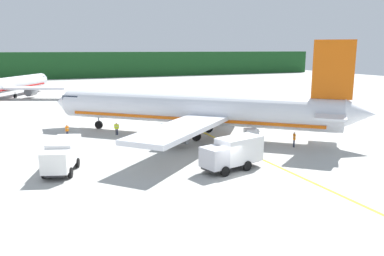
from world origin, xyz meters
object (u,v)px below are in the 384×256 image
airliner_mid_apron (7,85)px  crew_marshaller (67,130)px  crew_loader_left (294,138)px  crew_loader_right (117,128)px  airliner_foreground (196,110)px  service_truck_fuel (62,154)px  cargo_container_near (251,137)px  service_truck_baggage (233,152)px

airliner_mid_apron → crew_marshaller: size_ratio=19.42×
crew_loader_left → crew_loader_right: bearing=140.1°
airliner_foreground → service_truck_fuel: size_ratio=4.82×
service_truck_fuel → crew_loader_left: size_ratio=3.98×
crew_loader_left → cargo_container_near: bearing=146.1°
crew_loader_right → service_truck_baggage: bearing=-70.6°
airliner_mid_apron → service_truck_fuel: size_ratio=4.63×
airliner_foreground → crew_marshaller: size_ratio=20.20×
airliner_mid_apron → crew_marshaller: (8.13, -48.07, -1.90)m
cargo_container_near → service_truck_fuel: bearing=-176.0°
service_truck_baggage → crew_loader_right: service_truck_baggage is taller
service_truck_baggage → cargo_container_near: size_ratio=3.16×
airliner_foreground → cargo_container_near: bearing=-60.8°
crew_loader_left → crew_loader_right: 22.17m
crew_loader_left → crew_marshaller: bearing=146.5°
service_truck_baggage → crew_loader_right: size_ratio=3.99×
service_truck_fuel → cargo_container_near: service_truck_fuel is taller
service_truck_fuel → cargo_container_near: bearing=4.0°
airliner_mid_apron → cargo_container_near: 66.46m
airliner_mid_apron → crew_loader_left: bearing=-63.8°
cargo_container_near → crew_loader_left: 4.79m
crew_marshaller → airliner_foreground: bearing=-20.3°
airliner_mid_apron → crew_loader_right: airliner_mid_apron is taller
cargo_container_near → crew_marshaller: cargo_container_near is taller
airliner_mid_apron → service_truck_baggage: 70.93m
cargo_container_near → crew_loader_left: size_ratio=1.18×
cargo_container_near → crew_marshaller: size_ratio=1.24×
service_truck_fuel → crew_loader_right: 15.17m
airliner_mid_apron → cargo_container_near: bearing=-65.9°
airliner_mid_apron → airliner_foreground: bearing=-66.6°
service_truck_baggage → cargo_container_near: service_truck_baggage is taller
airliner_foreground → crew_marshaller: (-15.15, 5.61, -2.42)m
airliner_foreground → service_truck_fuel: (-16.92, -8.40, -1.86)m
crew_marshaller → service_truck_fuel: bearing=-97.2°
service_truck_baggage → crew_marshaller: bearing=122.6°
crew_marshaller → crew_loader_right: crew_marshaller is taller
airliner_foreground → crew_loader_left: bearing=-50.7°
crew_loader_right → cargo_container_near: bearing=-41.6°
service_truck_baggage → crew_loader_left: bearing=23.5°
cargo_container_near → service_truck_baggage: bearing=-131.7°
airliner_foreground → cargo_container_near: (3.89, -6.95, -2.42)m
airliner_mid_apron → crew_loader_left: 70.56m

